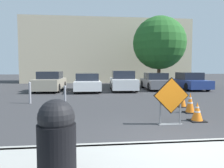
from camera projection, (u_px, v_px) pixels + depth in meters
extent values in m
plane|color=#333335|center=(119.00, 94.00, 14.78)|extent=(96.00, 96.00, 0.00)
cube|color=#999993|center=(209.00, 165.00, 3.81)|extent=(27.47, 2.13, 0.14)
cube|color=#999993|center=(183.00, 144.00, 4.86)|extent=(27.47, 0.20, 0.14)
cube|color=black|center=(171.00, 96.00, 6.71)|extent=(1.13, 0.02, 1.13)
cube|color=orange|center=(171.00, 96.00, 6.69)|extent=(1.06, 0.02, 1.06)
cube|color=slate|center=(170.00, 124.00, 6.82)|extent=(0.76, 0.20, 0.02)
cube|color=slate|center=(160.00, 110.00, 6.75)|extent=(0.04, 0.04, 0.92)
cube|color=slate|center=(180.00, 110.00, 6.82)|extent=(0.04, 0.04, 0.92)
cube|color=black|center=(197.00, 121.00, 7.27)|extent=(0.50, 0.50, 0.03)
cone|color=orange|center=(197.00, 111.00, 7.25)|extent=(0.37, 0.37, 0.60)
cylinder|color=white|center=(197.00, 107.00, 7.24)|extent=(0.12, 0.12, 0.05)
cylinder|color=white|center=(197.00, 112.00, 7.25)|extent=(0.20, 0.20, 0.05)
cube|color=black|center=(190.00, 112.00, 8.63)|extent=(0.47, 0.47, 0.03)
cone|color=orange|center=(190.00, 102.00, 8.60)|extent=(0.35, 0.35, 0.77)
cylinder|color=white|center=(190.00, 98.00, 8.59)|extent=(0.11, 0.11, 0.07)
cylinder|color=white|center=(190.00, 103.00, 8.60)|extent=(0.19, 0.19, 0.07)
cube|color=black|center=(182.00, 107.00, 9.91)|extent=(0.44, 0.44, 0.03)
cone|color=orange|center=(182.00, 99.00, 9.88)|extent=(0.33, 0.33, 0.69)
cylinder|color=white|center=(183.00, 95.00, 9.87)|extent=(0.10, 0.10, 0.06)
cylinder|color=white|center=(182.00, 99.00, 9.88)|extent=(0.18, 0.18, 0.06)
cube|color=black|center=(178.00, 102.00, 11.11)|extent=(0.50, 0.50, 0.03)
cone|color=orange|center=(178.00, 95.00, 11.08)|extent=(0.37, 0.37, 0.69)
cylinder|color=white|center=(178.00, 92.00, 11.07)|extent=(0.12, 0.12, 0.06)
cylinder|color=white|center=(178.00, 96.00, 11.09)|extent=(0.20, 0.20, 0.06)
cube|color=black|center=(173.00, 99.00, 12.45)|extent=(0.42, 0.42, 0.03)
cone|color=orange|center=(174.00, 92.00, 12.43)|extent=(0.31, 0.31, 0.71)
cylinder|color=white|center=(174.00, 90.00, 12.42)|extent=(0.10, 0.10, 0.06)
cylinder|color=white|center=(174.00, 92.00, 12.43)|extent=(0.18, 0.18, 0.06)
cube|color=#A39984|center=(50.00, 84.00, 16.67)|extent=(2.07, 4.20, 0.77)
cube|color=#1E232D|center=(50.00, 75.00, 16.72)|extent=(1.73, 1.97, 0.55)
cylinder|color=black|center=(58.00, 88.00, 15.47)|extent=(0.23, 0.66, 0.65)
cylinder|color=black|center=(34.00, 88.00, 15.37)|extent=(0.23, 0.66, 0.65)
cylinder|color=black|center=(64.00, 85.00, 18.00)|extent=(0.23, 0.66, 0.65)
cylinder|color=black|center=(43.00, 86.00, 17.90)|extent=(0.23, 0.66, 0.65)
cube|color=white|center=(87.00, 84.00, 16.72)|extent=(1.97, 4.56, 0.63)
cube|color=#1E232D|center=(87.00, 77.00, 16.79)|extent=(1.70, 2.11, 0.54)
cylinder|color=black|center=(100.00, 88.00, 15.46)|extent=(0.21, 0.69, 0.69)
cylinder|color=black|center=(75.00, 88.00, 15.24)|extent=(0.21, 0.69, 0.69)
cylinder|color=black|center=(97.00, 85.00, 18.24)|extent=(0.21, 0.69, 0.69)
cylinder|color=black|center=(76.00, 85.00, 18.01)|extent=(0.21, 0.69, 0.69)
cube|color=white|center=(123.00, 83.00, 17.21)|extent=(2.14, 4.46, 0.75)
cube|color=#1E232D|center=(123.00, 75.00, 17.27)|extent=(1.77, 2.10, 0.61)
cylinder|color=black|center=(137.00, 88.00, 15.92)|extent=(0.24, 0.69, 0.68)
cylinder|color=black|center=(113.00, 88.00, 15.84)|extent=(0.24, 0.69, 0.68)
cylinder|color=black|center=(131.00, 85.00, 18.61)|extent=(0.24, 0.69, 0.68)
cylinder|color=black|center=(111.00, 85.00, 18.53)|extent=(0.24, 0.69, 0.68)
cube|color=slate|center=(156.00, 83.00, 17.95)|extent=(2.03, 4.24, 0.66)
cube|color=#1E232D|center=(156.00, 76.00, 18.01)|extent=(1.70, 1.99, 0.52)
cylinder|color=black|center=(171.00, 87.00, 16.74)|extent=(0.23, 0.68, 0.67)
cylinder|color=black|center=(149.00, 87.00, 16.64)|extent=(0.23, 0.68, 0.67)
cylinder|color=black|center=(161.00, 84.00, 19.30)|extent=(0.23, 0.68, 0.67)
cylinder|color=black|center=(143.00, 84.00, 19.20)|extent=(0.23, 0.68, 0.67)
cube|color=navy|center=(190.00, 83.00, 18.07)|extent=(1.89, 4.38, 0.64)
cube|color=#1E232D|center=(189.00, 76.00, 18.13)|extent=(1.64, 2.02, 0.58)
cylinder|color=black|center=(208.00, 87.00, 16.82)|extent=(0.21, 0.64, 0.64)
cylinder|color=black|center=(187.00, 87.00, 16.66)|extent=(0.21, 0.64, 0.64)
cylinder|color=black|center=(192.00, 84.00, 19.50)|extent=(0.21, 0.64, 0.64)
cylinder|color=black|center=(174.00, 84.00, 19.34)|extent=(0.21, 0.64, 0.64)
cylinder|color=black|center=(57.00, 153.00, 3.12)|extent=(0.55, 0.55, 0.83)
sphere|color=black|center=(56.00, 117.00, 3.08)|extent=(0.52, 0.52, 0.52)
cylinder|color=gray|center=(65.00, 95.00, 11.05)|extent=(0.11, 0.11, 0.83)
sphere|color=gray|center=(65.00, 87.00, 11.02)|extent=(0.12, 0.12, 0.12)
cylinder|color=gray|center=(30.00, 93.00, 10.85)|extent=(0.11, 0.11, 1.02)
sphere|color=gray|center=(30.00, 83.00, 10.82)|extent=(0.12, 0.12, 0.12)
cube|color=beige|center=(107.00, 52.00, 27.96)|extent=(20.39, 5.00, 7.70)
cylinder|color=#513823|center=(159.00, 75.00, 21.19)|extent=(0.32, 0.32, 2.26)
sphere|color=#235B23|center=(159.00, 43.00, 20.97)|extent=(5.08, 5.08, 5.08)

